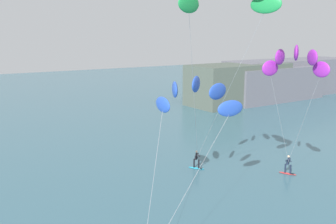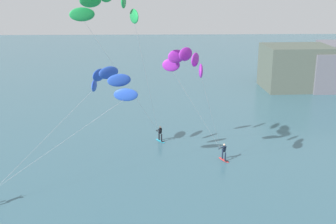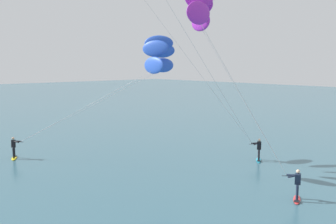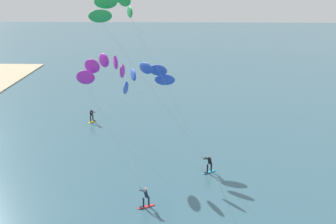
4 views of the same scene
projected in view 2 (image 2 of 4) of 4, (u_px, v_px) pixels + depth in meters
kitesurfer_nearshore at (105, 85)px, 37.53m from camera, size 11.79×10.75×9.21m
kitesurfer_mid_water at (188, 66)px, 34.93m from camera, size 6.34×6.24×11.24m
kitesurfer_far_out at (109, 12)px, 33.77m from camera, size 7.84×11.37×15.80m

